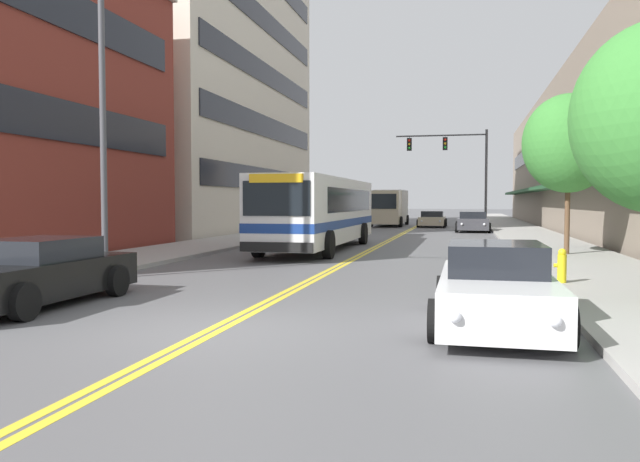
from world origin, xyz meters
TOP-DOWN VIEW (x-y plane):
  - ground_plane at (0.00, 37.00)m, footprint 240.00×240.00m
  - sidewalk_left at (-7.35, 37.00)m, footprint 3.69×106.00m
  - sidewalk_right at (7.35, 37.00)m, footprint 3.69×106.00m
  - centre_line at (0.00, 37.00)m, footprint 0.34×106.00m
  - office_tower_left at (-15.43, 31.58)m, footprint 12.08×23.96m
  - storefront_row_right at (13.42, 37.00)m, footprint 9.10×68.00m
  - city_bus at (-2.12, 16.31)m, footprint 2.85×12.38m
  - car_black_parked_left_near at (-4.27, 1.31)m, footprint 2.02×4.73m
  - car_charcoal_parked_left_mid at (-4.28, 32.73)m, footprint 2.07×4.77m
  - car_white_parked_right_foreground at (4.26, 1.27)m, footprint 1.97×4.67m
  - car_dark_grey_parked_right_mid at (4.26, 33.03)m, footprint 2.21×4.21m
  - car_champagne_moving_lead at (1.26, 40.47)m, footprint 2.20×4.50m
  - box_truck at (-2.24, 41.85)m, footprint 2.59×7.72m
  - traffic_signal_mast at (3.07, 37.15)m, footprint 6.53×0.38m
  - street_lamp_left_near at (-4.94, 5.34)m, footprint 2.56×0.28m
  - street_tree_right_mid at (7.30, 14.46)m, footprint 3.17×3.17m
  - fire_hydrant at (5.95, 6.10)m, footprint 0.28×0.20m

SIDE VIEW (x-z plane):
  - ground_plane at x=0.00m, z-range 0.00..0.00m
  - centre_line at x=0.00m, z-range 0.00..0.01m
  - sidewalk_left at x=-7.35m, z-range 0.00..0.13m
  - sidewalk_right at x=7.35m, z-range 0.00..0.13m
  - fire_hydrant at x=5.95m, z-range 0.13..0.92m
  - car_champagne_moving_lead at x=1.26m, z-range -0.04..1.20m
  - car_black_parked_left_near at x=-4.27m, z-range -0.03..1.25m
  - car_white_parked_right_foreground at x=4.26m, z-range -0.05..1.28m
  - car_dark_grey_parked_right_mid at x=4.26m, z-range -0.04..1.29m
  - car_charcoal_parked_left_mid at x=-4.28m, z-range -0.04..1.31m
  - box_truck at x=-2.24m, z-range 0.09..3.02m
  - city_bus at x=-2.12m, z-range 0.20..3.12m
  - street_tree_right_mid at x=7.30m, z-range 1.21..6.87m
  - street_lamp_left_near at x=-4.94m, z-range 0.78..8.74m
  - traffic_signal_mast at x=3.07m, z-range 1.51..8.64m
  - storefront_row_right at x=13.42m, z-range 0.00..10.25m
  - office_tower_left at x=-15.43m, z-range 0.00..28.21m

